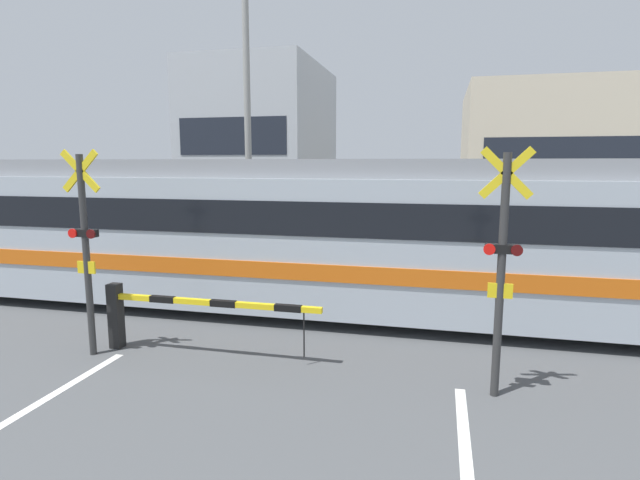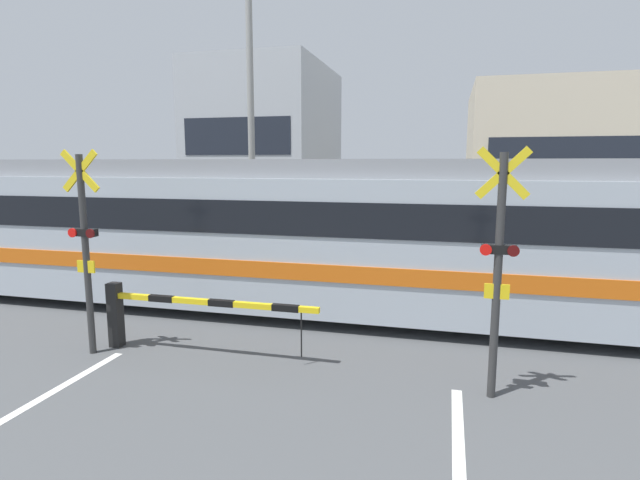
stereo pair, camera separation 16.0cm
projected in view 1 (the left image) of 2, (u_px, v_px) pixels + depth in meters
The scene contains 11 objects.
rail_track_near at pixel (316, 318), 10.14m from camera, with size 50.00×0.10×0.08m.
rail_track_far at pixel (331, 300), 11.52m from camera, with size 50.00×0.10×0.08m.
commuter_train at pixel (245, 229), 10.98m from camera, with size 20.63×2.92×3.24m.
crossing_barrier_near at pixel (164, 310), 8.33m from camera, with size 3.75×0.20×1.13m.
crossing_barrier_far at pixel (426, 254), 13.34m from camera, with size 3.75×0.20×1.13m.
crossing_signal_left at pixel (85, 244), 8.06m from camera, with size 0.68×0.15×3.38m.
crossing_signal_right at pixel (502, 262), 6.59m from camera, with size 0.68×0.15×3.38m.
pedestrian at pixel (393, 230), 15.83m from camera, with size 0.38×0.24×1.80m.
building_left_of_street at pixel (264, 148), 24.58m from camera, with size 5.69×7.74×7.75m.
building_right_of_street at pixel (544, 163), 21.71m from camera, with size 6.78×7.74×6.29m.
utility_pole_streetside at pixel (248, 124), 16.56m from camera, with size 0.22×0.22×8.85m.
Camera 1 is at (2.36, 1.50, 3.18)m, focal length 28.00 mm.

